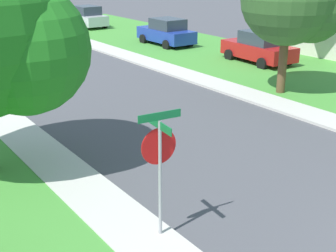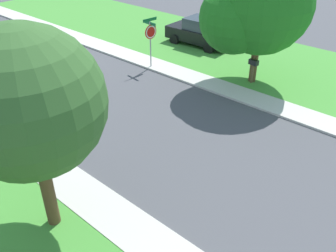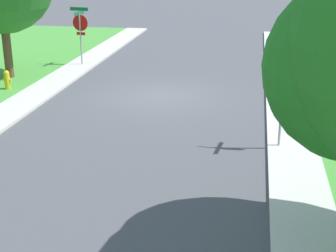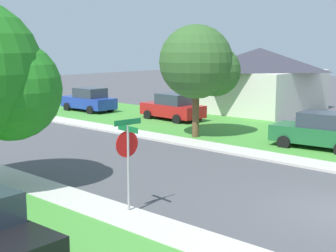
{
  "view_description": "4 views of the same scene",
  "coord_description": "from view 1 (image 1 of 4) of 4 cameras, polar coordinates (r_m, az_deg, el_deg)",
  "views": [
    {
      "loc": [
        -9.08,
        -2.38,
        5.58
      ],
      "look_at": [
        -2.45,
        6.96,
        1.4
      ],
      "focal_mm": 50.23,
      "sensor_mm": 36.0,
      "label": 1
    },
    {
      "loc": [
        9.54,
        18.12,
        8.06
      ],
      "look_at": [
        1.45,
        10.97,
        1.4
      ],
      "focal_mm": 39.34,
      "sensor_mm": 36.0,
      "label": 2
    },
    {
      "loc": [
        -3.5,
        18.02,
        5.34
      ],
      "look_at": [
        -1.58,
        7.16,
        1.4
      ],
      "focal_mm": 53.32,
      "sensor_mm": 36.0,
      "label": 3
    },
    {
      "loc": [
        -13.64,
        -5.49,
        4.86
      ],
      "look_at": [
        1.69,
        8.57,
        1.4
      ],
      "focal_mm": 52.75,
      "sensor_mm": 36.0,
      "label": 4
    }
  ],
  "objects": [
    {
      "name": "sidewalk_west",
      "position": [
        16.01,
        -17.28,
        -1.1
      ],
      "size": [
        1.4,
        56.0,
        0.1
      ],
      "primitive_type": "cube",
      "color": "beige",
      "rests_on": "ground"
    },
    {
      "name": "tree_across_left",
      "position": [
        20.01,
        15.09,
        14.41
      ],
      "size": [
        4.07,
        3.79,
        5.87
      ],
      "color": "brown",
      "rests_on": "ground"
    },
    {
      "name": "stop_sign_far_corner",
      "position": [
        9.26,
        -1.06,
        -3.45
      ],
      "size": [
        0.92,
        0.92,
        2.77
      ],
      "color": "#9E9EA3",
      "rests_on": "ground"
    },
    {
      "name": "car_blue_far_down_street",
      "position": [
        30.98,
        -0.19,
        11.31
      ],
      "size": [
        2.04,
        4.3,
        1.76
      ],
      "color": "#1E389E",
      "rests_on": "ground"
    },
    {
      "name": "lawn_east",
      "position": [
        24.06,
        16.35,
        5.92
      ],
      "size": [
        8.0,
        56.0,
        0.08
      ],
      "primitive_type": "cube",
      "color": "#479338",
      "rests_on": "ground"
    },
    {
      "name": "car_red_kerbside_mid",
      "position": [
        26.19,
        10.99,
        9.34
      ],
      "size": [
        2.23,
        4.4,
        1.76
      ],
      "color": "red",
      "rests_on": "ground"
    },
    {
      "name": "car_silver_behind_trees",
      "position": [
        39.39,
        -9.86,
        12.9
      ],
      "size": [
        2.09,
        4.32,
        1.76
      ],
      "color": "silver",
      "rests_on": "ground"
    },
    {
      "name": "sidewalk_east",
      "position": [
        20.67,
        8.11,
        4.33
      ],
      "size": [
        1.4,
        56.0,
        0.1
      ],
      "primitive_type": "cube",
      "color": "beige",
      "rests_on": "ground"
    }
  ]
}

